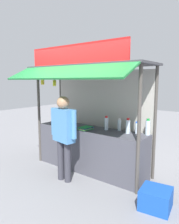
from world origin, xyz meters
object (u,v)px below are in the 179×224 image
at_px(water_bottle_mid_left, 119,125).
at_px(water_bottle_left, 106,123).
at_px(magazine_stack_back_left, 65,125).
at_px(banana_bunch_inner_right, 43,81).
at_px(vendor_person, 64,131).
at_px(plastic_crate, 156,199).
at_px(water_bottle_front_left, 128,126).
at_px(magazine_stack_far_left, 86,128).
at_px(banana_bunch_leftmost, 55,83).
at_px(water_bottle_center, 148,127).
at_px(water_bottle_mid_right, 136,128).

bearing_deg(water_bottle_mid_left, water_bottle_left, -159.25).
xyz_separation_m(magazine_stack_back_left, banana_bunch_inner_right, (-0.40, -0.26, 0.94)).
bearing_deg(vendor_person, plastic_crate, 15.87).
height_order(water_bottle_front_left, magazine_stack_far_left, water_bottle_front_left).
distance_m(magazine_stack_back_left, plastic_crate, 2.35).
distance_m(water_bottle_left, banana_bunch_leftmost, 1.34).
bearing_deg(plastic_crate, water_bottle_left, 153.97).
relative_size(water_bottle_front_left, banana_bunch_inner_right, 1.13).
bearing_deg(water_bottle_left, water_bottle_center, 7.84).
distance_m(water_bottle_mid_right, water_bottle_left, 0.62).
height_order(water_bottle_mid_right, water_bottle_left, water_bottle_left).
xyz_separation_m(water_bottle_left, banana_bunch_inner_right, (-1.30, -0.52, 0.85)).
distance_m(magazine_stack_far_left, banana_bunch_leftmost, 1.12).
distance_m(water_bottle_front_left, banana_bunch_leftmost, 1.70).
bearing_deg(magazine_stack_far_left, water_bottle_left, 38.28).
bearing_deg(water_bottle_left, banana_bunch_inner_right, -158.12).
bearing_deg(magazine_stack_back_left, vendor_person, -48.58).
relative_size(water_bottle_center, banana_bunch_leftmost, 1.07).
xyz_separation_m(water_bottle_mid_left, water_bottle_center, (0.58, 0.02, 0.03)).
bearing_deg(magazine_stack_far_left, vendor_person, -98.79).
distance_m(banana_bunch_leftmost, banana_bunch_inner_right, 0.37).
bearing_deg(water_bottle_mid_right, water_bottle_left, -170.19).
bearing_deg(banana_bunch_leftmost, water_bottle_center, 19.97).
height_order(water_bottle_mid_left, banana_bunch_inner_right, banana_bunch_inner_right).
distance_m(water_bottle_mid_right, vendor_person, 1.37).
xyz_separation_m(banana_bunch_leftmost, plastic_crate, (2.22, -0.11, -1.68)).
relative_size(water_bottle_left, banana_bunch_leftmost, 1.00).
bearing_deg(banana_bunch_leftmost, vendor_person, -29.03).
height_order(water_bottle_center, banana_bunch_inner_right, banana_bunch_inner_right).
relative_size(water_bottle_center, vendor_person, 0.19).
distance_m(water_bottle_left, water_bottle_mid_left, 0.26).
xyz_separation_m(water_bottle_left, water_bottle_center, (0.83, 0.11, 0.01)).
xyz_separation_m(water_bottle_mid_left, plastic_crate, (1.04, -0.72, -0.86)).
relative_size(water_bottle_left, banana_bunch_inner_right, 1.10).
bearing_deg(banana_bunch_leftmost, water_bottle_left, 29.46).
relative_size(water_bottle_left, magazine_stack_back_left, 0.99).
xyz_separation_m(water_bottle_left, water_bottle_mid_left, (0.25, 0.09, -0.02)).
relative_size(banana_bunch_leftmost, plastic_crate, 0.67).
bearing_deg(banana_bunch_leftmost, water_bottle_front_left, 20.53).
distance_m(water_bottle_center, magazine_stack_back_left, 1.77).
bearing_deg(vendor_person, water_bottle_mid_right, 51.68).
height_order(water_bottle_mid_right, plastic_crate, water_bottle_mid_right).
relative_size(water_bottle_mid_right, water_bottle_mid_left, 0.91).
bearing_deg(magazine_stack_far_left, plastic_crate, -12.88).
xyz_separation_m(water_bottle_mid_right, magazine_stack_far_left, (-0.94, -0.37, -0.07)).
bearing_deg(plastic_crate, magazine_stack_back_left, 170.43).
distance_m(magazine_stack_far_left, plastic_crate, 1.83).
distance_m(water_bottle_front_left, magazine_stack_far_left, 0.86).
relative_size(water_bottle_mid_right, banana_bunch_leftmost, 0.79).
distance_m(magazine_stack_far_left, vendor_person, 0.55).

